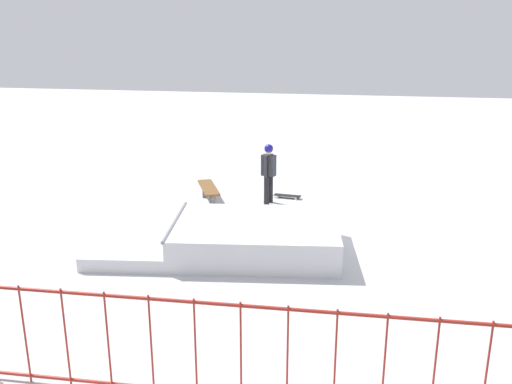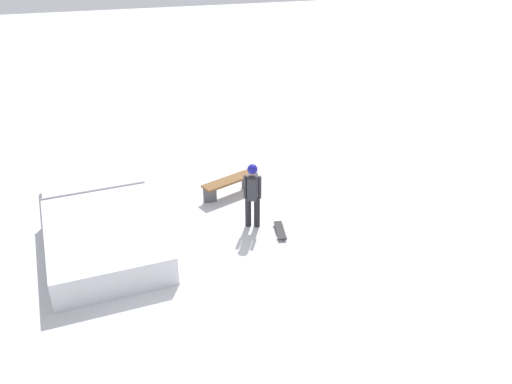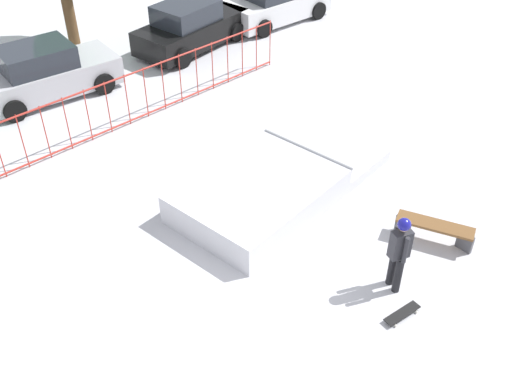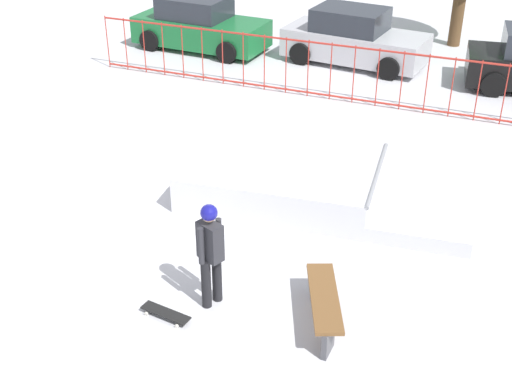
% 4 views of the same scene
% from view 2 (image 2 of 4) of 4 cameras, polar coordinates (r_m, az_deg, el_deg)
% --- Properties ---
extents(ground_plane, '(60.00, 60.00, 0.00)m').
position_cam_2_polar(ground_plane, '(12.66, -8.70, -7.99)').
color(ground_plane, silver).
extents(skate_ramp, '(5.70, 3.29, 0.74)m').
position_cam_2_polar(skate_ramp, '(13.79, -15.50, -3.79)').
color(skate_ramp, silver).
rests_on(skate_ramp, ground).
extents(skater, '(0.43, 0.42, 1.73)m').
position_cam_2_polar(skater, '(13.51, -0.37, 0.11)').
color(skater, black).
rests_on(skater, ground).
extents(skateboard, '(0.82, 0.32, 0.09)m').
position_cam_2_polar(skateboard, '(13.73, 2.50, -3.94)').
color(skateboard, black).
rests_on(skateboard, ground).
extents(park_bench, '(1.03, 1.62, 0.48)m').
position_cam_2_polar(park_bench, '(15.24, -2.76, 0.89)').
color(park_bench, brown).
rests_on(park_bench, ground).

